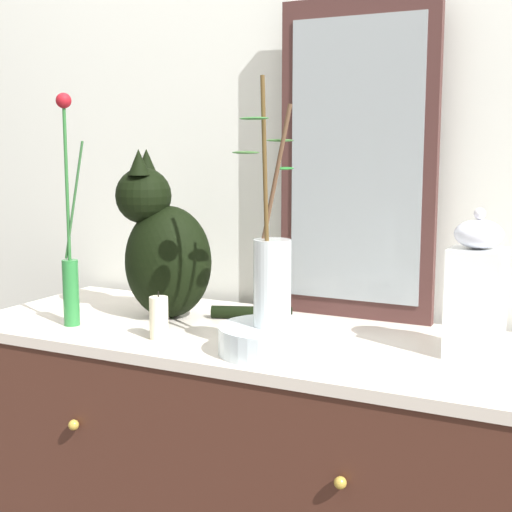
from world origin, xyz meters
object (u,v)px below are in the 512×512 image
Objects in this scene: bowl_porcelain at (272,339)px; jar_lidded_porcelain at (476,291)px; cat_sitting at (164,248)px; vase_slim_green at (70,255)px; vase_glass_clear at (272,272)px; sideboard at (256,500)px; mirror_leaning at (357,162)px; candle_pillar at (159,318)px.

jar_lidded_porcelain is (0.38, 0.17, 0.11)m from bowl_porcelain.
bowl_porcelain is (0.38, -0.17, -0.15)m from cat_sitting.
vase_slim_green is 0.93m from jar_lidded_porcelain.
vase_glass_clear is 0.42m from jar_lidded_porcelain.
sideboard is 0.48m from bowl_porcelain.
sideboard is 4.63× the size of jar_lidded_porcelain.
mirror_leaning reaches higher than vase_glass_clear.
bowl_porcelain is (0.11, -0.14, 0.45)m from sideboard.
sideboard is 1.82× the size of mirror_leaning.
vase_slim_green reaches higher than sideboard.
mirror_leaning is 1.53× the size of vase_glass_clear.
vase_slim_green is (-0.43, -0.14, 0.59)m from sideboard.
mirror_leaning is 3.47× the size of bowl_porcelain.
mirror_leaning is (0.15, 0.25, 0.81)m from sideboard.
vase_glass_clear reaches higher than cat_sitting.
vase_glass_clear is at bearing 0.24° from vase_slim_green.
bowl_porcelain is at bearing 2.49° from candle_pillar.
cat_sitting reaches higher than bowl_porcelain.
vase_slim_green is at bearing -131.45° from cat_sitting.
cat_sitting is (-0.28, 0.04, 0.59)m from sideboard.
vase_slim_green is at bearing 177.65° from candle_pillar.
vase_slim_green is at bearing -162.23° from sideboard.
cat_sitting is at bearing 155.68° from vase_glass_clear.
sideboard is at bearing 127.73° from vase_glass_clear.
vase_slim_green reaches higher than candle_pillar.
candle_pillar is (-0.27, -0.01, -0.12)m from vase_glass_clear.
cat_sitting is 0.76m from jar_lidded_porcelain.
candle_pillar is (-0.66, -0.18, -0.09)m from jar_lidded_porcelain.
cat_sitting is 0.23m from vase_slim_green.
vase_slim_green is 1.07× the size of vase_glass_clear.
mirror_leaning reaches higher than sideboard.
vase_slim_green is at bearing -169.60° from jar_lidded_porcelain.
bowl_porcelain is (0.53, 0.00, -0.14)m from vase_slim_green.
sideboard is 0.74m from vase_slim_green.
vase_glass_clear is (-0.00, 0.00, 0.14)m from bowl_porcelain.
cat_sitting is 1.92× the size of bowl_porcelain.
bowl_porcelain is 0.28m from candle_pillar.
jar_lidded_porcelain reaches higher than candle_pillar.
sideboard is 0.86m from mirror_leaning.
bowl_porcelain is (-0.05, -0.38, -0.36)m from mirror_leaning.
vase_glass_clear reaches higher than sideboard.
jar_lidded_porcelain reaches higher than bowl_porcelain.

